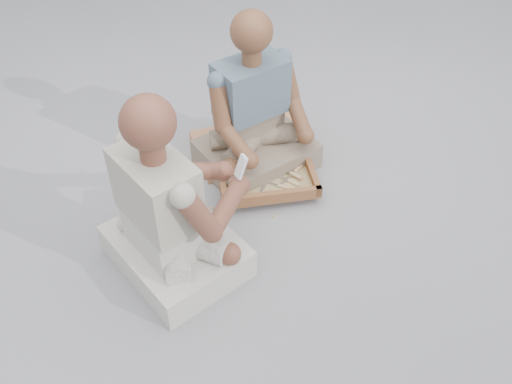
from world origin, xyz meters
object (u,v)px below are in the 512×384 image
carved_panel (254,145)px  companion (255,120)px  tool_tray (266,175)px  craftsman (170,215)px

carved_panel → companion: 0.31m
tool_tray → companion: 0.30m
tool_tray → companion: (0.04, 0.19, 0.23)m
craftsman → carved_panel: bearing=117.5°
carved_panel → companion: (-0.07, -0.11, 0.28)m
companion → tool_tray: bearing=73.2°
carved_panel → craftsman: bearing=-144.1°
carved_panel → craftsman: (-0.76, -0.55, 0.30)m
companion → carved_panel: bearing=-123.3°
craftsman → tool_tray: bearing=102.6°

